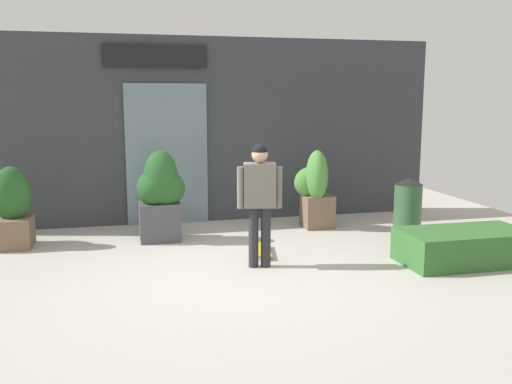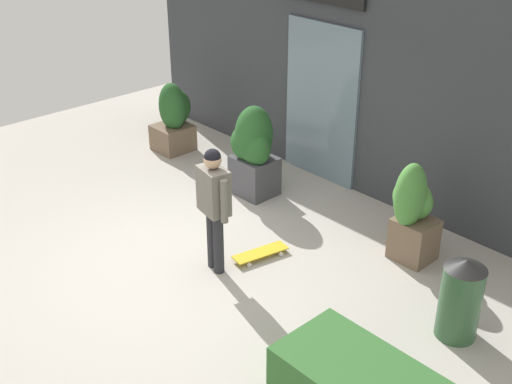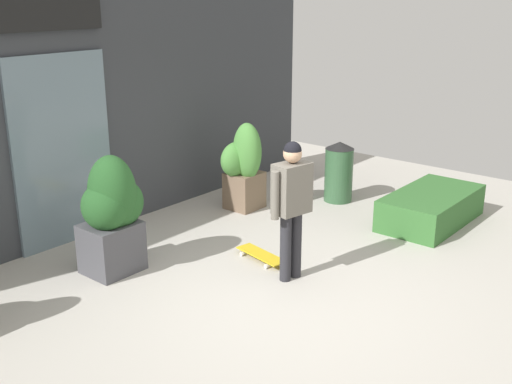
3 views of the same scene
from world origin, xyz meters
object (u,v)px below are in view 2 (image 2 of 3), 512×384
(planter_box_left, at_px, (253,149))
(planter_box_right, at_px, (412,212))
(planter_box_mid, at_px, (173,115))
(skateboard, at_px, (260,253))
(skateboarder, at_px, (214,199))
(trash_bin, at_px, (461,298))

(planter_box_left, distance_m, planter_box_right, 2.64)
(planter_box_mid, bearing_deg, skateboard, -19.69)
(planter_box_right, bearing_deg, planter_box_mid, -178.61)
(skateboarder, xyz_separation_m, planter_box_right, (1.46, 1.97, -0.32))
(skateboarder, height_order, trash_bin, skateboarder)
(skateboarder, height_order, planter_box_right, skateboarder)
(planter_box_left, xyz_separation_m, planter_box_mid, (-2.19, 0.15, -0.11))
(trash_bin, bearing_deg, skateboarder, -158.29)
(planter_box_right, distance_m, planter_box_mid, 4.82)
(skateboard, xyz_separation_m, planter_box_mid, (-3.55, 1.27, 0.57))
(planter_box_mid, height_order, trash_bin, planter_box_mid)
(skateboard, bearing_deg, planter_box_mid, 81.64)
(trash_bin, bearing_deg, planter_box_left, 170.96)
(skateboard, relative_size, planter_box_mid, 0.64)
(planter_box_left, relative_size, planter_box_mid, 1.17)
(planter_box_left, bearing_deg, planter_box_mid, 175.99)
(planter_box_left, bearing_deg, skateboarder, -55.47)
(planter_box_mid, bearing_deg, trash_bin, -7.23)
(skateboard, distance_m, planter_box_mid, 3.81)
(skateboarder, bearing_deg, skateboard, -7.13)
(skateboarder, relative_size, trash_bin, 1.70)
(skateboard, distance_m, planter_box_right, 1.97)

